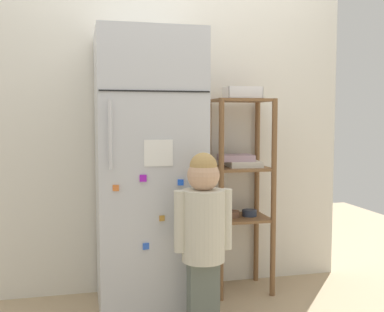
{
  "coord_description": "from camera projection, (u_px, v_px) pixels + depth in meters",
  "views": [
    {
      "loc": [
        -0.63,
        -2.85,
        1.19
      ],
      "look_at": [
        0.06,
        0.02,
        0.95
      ],
      "focal_mm": 43.64,
      "sensor_mm": 36.0,
      "label": 1
    }
  ],
  "objects": [
    {
      "name": "ground_plane",
      "position": [
        183.0,
        303.0,
        3.0
      ],
      "size": [
        6.0,
        6.0,
        0.0
      ],
      "primitive_type": "plane",
      "color": "tan"
    },
    {
      "name": "kitchen_wall_back",
      "position": [
        172.0,
        130.0,
        3.25
      ],
      "size": [
        2.5,
        0.03,
        2.21
      ],
      "primitive_type": "cube",
      "color": "silver",
      "rests_on": "ground"
    },
    {
      "name": "refrigerator",
      "position": [
        149.0,
        172.0,
        2.9
      ],
      "size": [
        0.63,
        0.62,
        1.71
      ],
      "color": "silver",
      "rests_on": "ground"
    },
    {
      "name": "pantry_shelf_unit",
      "position": [
        240.0,
        178.0,
        3.18
      ],
      "size": [
        0.4,
        0.34,
        1.32
      ],
      "color": "brown",
      "rests_on": "ground"
    },
    {
      "name": "fruit_bin",
      "position": [
        244.0,
        93.0,
        3.13
      ],
      "size": [
        0.24,
        0.14,
        0.09
      ],
      "color": "white",
      "rests_on": "pantry_shelf_unit"
    },
    {
      "name": "child_standing",
      "position": [
        203.0,
        225.0,
        2.54
      ],
      "size": [
        0.32,
        0.24,
        1.01
      ],
      "color": "slate",
      "rests_on": "ground"
    }
  ]
}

